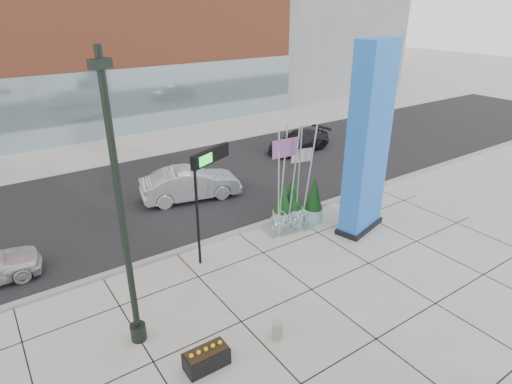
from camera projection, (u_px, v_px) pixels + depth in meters
ground at (273, 285)px, 15.61m from camera, size 160.00×160.00×0.00m
street_asphalt at (163, 193)px, 23.15m from camera, size 80.00×12.00×0.02m
curb_edge at (218, 238)px, 18.60m from camera, size 80.00×0.30×0.12m
tower_podium at (84, 56)px, 34.26m from camera, size 34.00×10.00×11.00m
tower_glass_front at (107, 104)px, 31.85m from camera, size 34.00×0.60×5.00m
building_grey_parking at (290, 7)px, 49.52m from camera, size 20.00×18.00×18.00m
blue_pylon at (368, 145)px, 17.98m from camera, size 2.67×1.70×8.23m
lamp_post at (125, 239)px, 11.70m from camera, size 0.59×0.47×8.60m
public_art_sculpture at (290, 204)px, 18.97m from camera, size 2.29×1.38×4.89m
concrete_bollard at (277, 330)px, 13.02m from camera, size 0.32×0.32×0.62m
overhead_street_sign at (213, 169)px, 15.79m from camera, size 2.00×1.01×4.46m
round_planter_east at (314, 200)px, 19.84m from camera, size 0.90×0.90×2.25m
round_planter_mid at (282, 203)px, 19.55m from camera, size 0.89×0.89×2.24m
round_planter_west at (293, 198)px, 19.83m from camera, size 0.96×0.96×2.41m
box_planter_north at (206, 357)px, 12.01m from camera, size 1.26×0.64×0.69m
car_silver_mid at (191, 184)px, 22.18m from camera, size 5.33×2.78×1.67m
car_dark_east at (299, 141)px, 29.46m from camera, size 4.94×2.35×1.39m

